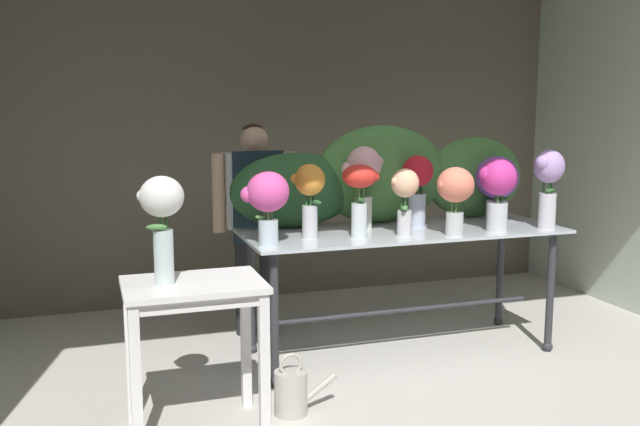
{
  "coord_description": "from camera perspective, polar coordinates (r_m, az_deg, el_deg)",
  "views": [
    {
      "loc": [
        -1.64,
        -2.61,
        1.67
      ],
      "look_at": [
        -0.38,
        1.17,
        1.03
      ],
      "focal_mm": 39.49,
      "sensor_mm": 36.0,
      "label": 1
    }
  ],
  "objects": [
    {
      "name": "vase_lilac_peonies",
      "position": [
        4.82,
        18.02,
        2.5
      ],
      "size": [
        0.22,
        0.2,
        0.52
      ],
      "color": "silver",
      "rests_on": "display_table_glass"
    },
    {
      "name": "side_table_white",
      "position": [
        3.6,
        -10.19,
        -7.39
      ],
      "size": [
        0.69,
        0.5,
        0.78
      ],
      "color": "white",
      "rests_on": "ground"
    },
    {
      "name": "florist",
      "position": [
        5.0,
        -5.28,
        0.52
      ],
      "size": [
        0.6,
        0.24,
        1.51
      ],
      "color": "#232328",
      "rests_on": "ground"
    },
    {
      "name": "watering_can",
      "position": [
        3.9,
        -2.3,
        -14.25
      ],
      "size": [
        0.35,
        0.18,
        0.34
      ],
      "color": "#B7B2A8",
      "rests_on": "ground"
    },
    {
      "name": "ground_plane",
      "position": [
        4.81,
        2.66,
        -11.24
      ],
      "size": [
        7.04,
        7.04,
        0.0
      ],
      "primitive_type": "plane",
      "color": "beige"
    },
    {
      "name": "vase_scarlet_anemones",
      "position": [
        4.3,
        3.24,
        1.87
      ],
      "size": [
        0.23,
        0.21,
        0.45
      ],
      "color": "silver",
      "rests_on": "display_table_glass"
    },
    {
      "name": "vase_blush_freesia",
      "position": [
        4.57,
        3.53,
        2.99
      ],
      "size": [
        0.28,
        0.23,
        0.54
      ],
      "color": "silver",
      "rests_on": "display_table_glass"
    },
    {
      "name": "vase_magenta_snapdragons",
      "position": [
        4.64,
        14.17,
        2.06
      ],
      "size": [
        0.25,
        0.23,
        0.47
      ],
      "color": "silver",
      "rests_on": "display_table_glass"
    },
    {
      "name": "vase_fuchsia_ranunculus",
      "position": [
        4.06,
        -4.28,
        1.17
      ],
      "size": [
        0.28,
        0.25,
        0.43
      ],
      "color": "silver",
      "rests_on": "display_table_glass"
    },
    {
      "name": "vase_coral_tulips",
      "position": [
        4.44,
        10.9,
        1.71
      ],
      "size": [
        0.25,
        0.23,
        0.43
      ],
      "color": "silver",
      "rests_on": "display_table_glass"
    },
    {
      "name": "foliage_backdrop",
      "position": [
        4.83,
        4.83,
        2.7
      ],
      "size": [
        2.16,
        0.29,
        0.67
      ],
      "color": "#28562D",
      "rests_on": "display_table_glass"
    },
    {
      "name": "vase_sunset_roses",
      "position": [
        4.26,
        -0.84,
        1.71
      ],
      "size": [
        0.2,
        0.19,
        0.45
      ],
      "color": "silver",
      "rests_on": "display_table_glass"
    },
    {
      "name": "wall_back",
      "position": [
        6.04,
        -2.75,
        7.09
      ],
      "size": [
        5.02,
        0.12,
        2.93
      ],
      "primitive_type": "cube",
      "color": "#706656",
      "rests_on": "ground"
    },
    {
      "name": "display_table_glass",
      "position": [
        4.66,
        6.67,
        -2.9
      ],
      "size": [
        2.1,
        0.8,
        0.85
      ],
      "color": "silver",
      "rests_on": "ground"
    },
    {
      "name": "vase_white_roses_tall",
      "position": [
        3.48,
        -12.66,
        -0.11
      ],
      "size": [
        0.22,
        0.21,
        0.53
      ],
      "color": "silver",
      "rests_on": "side_table_white"
    },
    {
      "name": "vase_crimson_stock",
      "position": [
        4.71,
        7.9,
        2.4
      ],
      "size": [
        0.21,
        0.2,
        0.47
      ],
      "color": "silver",
      "rests_on": "display_table_glass"
    },
    {
      "name": "vase_peach_lilies",
      "position": [
        4.38,
        6.89,
        1.57
      ],
      "size": [
        0.18,
        0.17,
        0.42
      ],
      "color": "silver",
      "rests_on": "display_table_glass"
    },
    {
      "name": "vase_violet_carnations",
      "position": [
        5.06,
        14.16,
        2.46
      ],
      "size": [
        0.32,
        0.3,
        0.45
      ],
      "color": "silver",
      "rests_on": "display_table_glass"
    }
  ]
}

